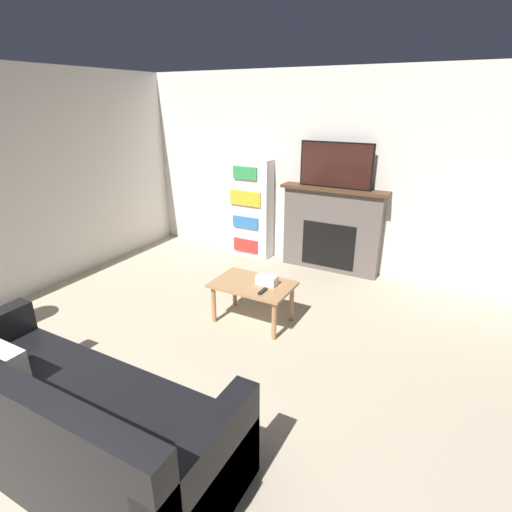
% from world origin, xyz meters
% --- Properties ---
extents(wall_back, '(6.40, 0.06, 2.70)m').
position_xyz_m(wall_back, '(0.00, 4.82, 1.35)').
color(wall_back, silver).
rests_on(wall_back, ground_plane).
extents(wall_side, '(0.06, 5.79, 2.70)m').
position_xyz_m(wall_side, '(-2.73, 2.40, 1.35)').
color(wall_side, silver).
rests_on(wall_side, ground_plane).
extents(fireplace, '(1.47, 0.28, 1.19)m').
position_xyz_m(fireplace, '(0.36, 4.68, 0.60)').
color(fireplace, '#605651').
rests_on(fireplace, ground_plane).
extents(tv, '(0.99, 0.03, 0.60)m').
position_xyz_m(tv, '(0.36, 4.66, 1.49)').
color(tv, black).
rests_on(tv, fireplace).
extents(couch, '(2.34, 0.92, 0.92)m').
position_xyz_m(couch, '(-0.12, 0.69, 0.31)').
color(couch, black).
rests_on(couch, ground_plane).
extents(coffee_table, '(0.85, 0.56, 0.46)m').
position_xyz_m(coffee_table, '(0.09, 2.87, 0.39)').
color(coffee_table, '#A87A4C').
rests_on(coffee_table, ground_plane).
extents(tissue_box, '(0.22, 0.12, 0.10)m').
position_xyz_m(tissue_box, '(0.23, 2.92, 0.51)').
color(tissue_box, white).
rests_on(tissue_box, coffee_table).
extents(remote_control, '(0.04, 0.15, 0.02)m').
position_xyz_m(remote_control, '(0.28, 2.73, 0.47)').
color(remote_control, black).
rests_on(remote_control, coffee_table).
extents(bookshelf, '(0.70, 0.29, 1.49)m').
position_xyz_m(bookshelf, '(-0.95, 4.66, 0.75)').
color(bookshelf, white).
rests_on(bookshelf, ground_plane).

